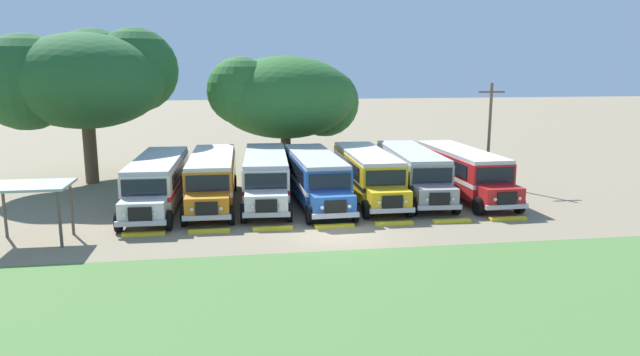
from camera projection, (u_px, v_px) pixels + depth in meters
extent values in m
plane|color=#84755B|center=(338.00, 233.00, 28.06)|extent=(220.00, 220.00, 0.00)
cube|color=#4C7538|center=(381.00, 301.00, 20.00)|extent=(80.00, 11.30, 0.01)
cube|color=silver|center=(159.00, 179.00, 33.20)|extent=(2.77, 9.27, 2.10)
cube|color=red|center=(159.00, 182.00, 33.24)|extent=(2.80, 9.29, 0.24)
cube|color=black|center=(181.00, 169.00, 33.55)|extent=(0.28, 8.00, 0.80)
cube|color=black|center=(136.00, 170.00, 33.25)|extent=(0.28, 8.00, 0.80)
cube|color=#B2B2B7|center=(158.00, 160.00, 32.98)|extent=(2.69, 9.17, 0.22)
cube|color=silver|center=(143.00, 211.00, 28.14)|extent=(2.24, 1.46, 1.05)
cube|color=black|center=(140.00, 214.00, 27.42)|extent=(1.10, 0.13, 0.70)
cube|color=#B7B7BC|center=(140.00, 223.00, 27.46)|extent=(2.40, 0.27, 0.24)
cube|color=black|center=(144.00, 188.00, 28.60)|extent=(2.20, 0.13, 0.84)
cube|color=red|center=(169.00, 167.00, 37.72)|extent=(0.90, 0.09, 1.30)
sphere|color=#EAE5C6|center=(155.00, 214.00, 27.45)|extent=(0.20, 0.20, 0.20)
sphere|color=#EAE5C6|center=(125.00, 215.00, 27.29)|extent=(0.20, 0.20, 0.20)
cylinder|color=black|center=(169.00, 220.00, 28.48)|extent=(0.31, 1.01, 1.00)
cylinder|color=black|center=(119.00, 222.00, 28.20)|extent=(0.31, 1.01, 1.00)
cylinder|color=black|center=(186.00, 186.00, 36.47)|extent=(0.31, 1.01, 1.00)
cylinder|color=black|center=(147.00, 187.00, 36.19)|extent=(0.31, 1.01, 1.00)
cube|color=orange|center=(213.00, 176.00, 34.24)|extent=(2.70, 9.25, 2.10)
cube|color=white|center=(213.00, 179.00, 34.27)|extent=(2.73, 9.27, 0.24)
cube|color=black|center=(234.00, 166.00, 34.59)|extent=(0.22, 8.00, 0.80)
cube|color=black|center=(191.00, 167.00, 34.27)|extent=(0.22, 8.00, 0.80)
cube|color=beige|center=(212.00, 157.00, 34.02)|extent=(2.62, 9.15, 0.22)
cube|color=orange|center=(207.00, 206.00, 29.18)|extent=(2.23, 1.45, 1.05)
cube|color=black|center=(206.00, 209.00, 28.46)|extent=(1.10, 0.12, 0.70)
cube|color=#B7B7BC|center=(207.00, 218.00, 28.50)|extent=(2.40, 0.25, 0.24)
cube|color=black|center=(207.00, 183.00, 29.64)|extent=(2.20, 0.11, 0.84)
cube|color=white|center=(216.00, 165.00, 38.75)|extent=(0.90, 0.08, 1.30)
sphere|color=#EAE5C6|center=(221.00, 209.00, 28.50)|extent=(0.20, 0.20, 0.20)
sphere|color=#EAE5C6|center=(192.00, 210.00, 28.32)|extent=(0.20, 0.20, 0.20)
cylinder|color=black|center=(232.00, 215.00, 29.53)|extent=(0.30, 1.01, 1.00)
cylinder|color=black|center=(184.00, 216.00, 29.23)|extent=(0.30, 1.01, 1.00)
cylinder|color=black|center=(234.00, 183.00, 37.51)|extent=(0.30, 1.01, 1.00)
cylinder|color=black|center=(197.00, 184.00, 37.21)|extent=(0.30, 1.01, 1.00)
cube|color=silver|center=(266.00, 174.00, 34.79)|extent=(3.01, 9.33, 2.10)
cube|color=maroon|center=(266.00, 177.00, 34.82)|extent=(3.05, 9.35, 0.24)
cube|color=black|center=(287.00, 165.00, 35.10)|extent=(0.49, 7.99, 0.80)
cube|color=black|center=(245.00, 166.00, 34.87)|extent=(0.49, 7.99, 0.80)
cube|color=#B2B2B7|center=(265.00, 155.00, 34.57)|extent=(2.93, 9.22, 0.22)
cube|color=silver|center=(266.00, 203.00, 29.71)|extent=(2.28, 1.52, 1.05)
cube|color=black|center=(266.00, 206.00, 28.99)|extent=(1.10, 0.16, 0.70)
cube|color=#B7B7BC|center=(266.00, 215.00, 29.03)|extent=(2.41, 0.34, 0.24)
cube|color=black|center=(266.00, 181.00, 30.17)|extent=(2.20, 0.18, 0.84)
cube|color=maroon|center=(266.00, 163.00, 39.32)|extent=(0.90, 0.11, 1.30)
sphere|color=#EAE5C6|center=(280.00, 206.00, 29.00)|extent=(0.20, 0.20, 0.20)
sphere|color=#EAE5C6|center=(252.00, 207.00, 28.87)|extent=(0.20, 0.20, 0.20)
cylinder|color=black|center=(290.00, 212.00, 30.02)|extent=(0.34, 1.01, 1.00)
cylinder|color=black|center=(243.00, 213.00, 29.80)|extent=(0.34, 1.01, 1.00)
cylinder|color=black|center=(284.00, 181.00, 38.03)|extent=(0.34, 1.01, 1.00)
cylinder|color=black|center=(248.00, 182.00, 37.81)|extent=(0.34, 1.01, 1.00)
cube|color=#23519E|center=(314.00, 175.00, 34.58)|extent=(2.81, 9.28, 2.10)
cube|color=silver|center=(314.00, 178.00, 34.61)|extent=(2.84, 9.30, 0.24)
cube|color=black|center=(334.00, 165.00, 35.00)|extent=(0.31, 8.00, 0.80)
cube|color=black|center=(293.00, 166.00, 34.54)|extent=(0.31, 8.00, 0.80)
cube|color=#B2B2B7|center=(314.00, 156.00, 34.36)|extent=(2.73, 9.18, 0.22)
cube|color=#23519E|center=(333.00, 204.00, 29.57)|extent=(2.25, 1.47, 1.05)
cube|color=black|center=(336.00, 207.00, 28.85)|extent=(1.10, 0.14, 0.70)
cube|color=#B7B7BC|center=(336.00, 216.00, 28.90)|extent=(2.41, 0.28, 0.24)
cube|color=black|center=(330.00, 182.00, 30.02)|extent=(2.20, 0.14, 0.84)
cube|color=silver|center=(302.00, 164.00, 39.06)|extent=(0.90, 0.09, 1.30)
sphere|color=#EAE5C6|center=(350.00, 207.00, 28.93)|extent=(0.20, 0.20, 0.20)
sphere|color=#EAE5C6|center=(322.00, 208.00, 28.68)|extent=(0.20, 0.20, 0.20)
cylinder|color=black|center=(355.00, 212.00, 29.98)|extent=(0.31, 1.01, 1.00)
cylinder|color=black|center=(309.00, 215.00, 29.55)|extent=(0.31, 1.01, 1.00)
cylinder|color=black|center=(324.00, 182.00, 37.89)|extent=(0.31, 1.01, 1.00)
cylinder|color=black|center=(288.00, 183.00, 37.46)|extent=(0.31, 1.01, 1.00)
cube|color=yellow|center=(366.00, 172.00, 35.61)|extent=(2.55, 9.21, 2.10)
cube|color=black|center=(366.00, 174.00, 35.64)|extent=(2.58, 9.23, 0.24)
cube|color=black|center=(385.00, 162.00, 35.99)|extent=(0.08, 8.00, 0.80)
cube|color=black|center=(345.00, 163.00, 35.62)|extent=(0.08, 8.00, 0.80)
cube|color=beige|center=(367.00, 153.00, 35.39)|extent=(2.47, 9.11, 0.22)
cube|color=yellow|center=(389.00, 199.00, 30.57)|extent=(2.21, 1.41, 1.05)
cube|color=black|center=(392.00, 202.00, 29.84)|extent=(1.10, 0.11, 0.70)
cube|color=#B7B7BC|center=(392.00, 211.00, 29.89)|extent=(2.40, 0.21, 0.24)
cube|color=black|center=(386.00, 178.00, 31.02)|extent=(2.20, 0.07, 0.84)
cube|color=black|center=(352.00, 161.00, 40.11)|extent=(0.90, 0.06, 1.30)
sphere|color=#EAE5C6|center=(406.00, 202.00, 29.89)|extent=(0.20, 0.20, 0.20)
sphere|color=#EAE5C6|center=(379.00, 203.00, 29.69)|extent=(0.20, 0.20, 0.20)
cylinder|color=black|center=(410.00, 208.00, 30.93)|extent=(0.29, 1.00, 1.00)
cylinder|color=black|center=(366.00, 209.00, 30.59)|extent=(0.29, 1.00, 1.00)
cylinder|color=black|center=(374.00, 179.00, 38.90)|extent=(0.29, 1.00, 1.00)
cylinder|color=black|center=(339.00, 180.00, 38.55)|extent=(0.29, 1.00, 1.00)
cube|color=#9E9993|center=(411.00, 170.00, 36.29)|extent=(2.95, 9.31, 2.10)
cube|color=#282828|center=(411.00, 172.00, 36.32)|extent=(2.98, 9.33, 0.24)
cube|color=black|center=(429.00, 161.00, 36.61)|extent=(0.43, 7.99, 0.80)
cube|color=black|center=(390.00, 161.00, 36.35)|extent=(0.43, 7.99, 0.80)
cube|color=#B2B2B7|center=(411.00, 151.00, 36.06)|extent=(2.86, 9.21, 0.22)
cube|color=#9E9993|center=(435.00, 197.00, 31.21)|extent=(2.27, 1.51, 1.05)
cube|color=black|center=(440.00, 199.00, 30.49)|extent=(1.10, 0.15, 0.70)
cube|color=#B7B7BC|center=(440.00, 207.00, 30.53)|extent=(2.41, 0.32, 0.24)
cube|color=black|center=(433.00, 176.00, 31.67)|extent=(2.20, 0.17, 0.84)
cube|color=#282828|center=(394.00, 160.00, 40.82)|extent=(0.90, 0.10, 1.30)
sphere|color=#EAE5C6|center=(453.00, 199.00, 30.51)|extent=(0.20, 0.20, 0.20)
sphere|color=#EAE5C6|center=(427.00, 200.00, 30.37)|extent=(0.20, 0.20, 0.20)
cylinder|color=black|center=(456.00, 205.00, 31.53)|extent=(0.33, 1.01, 1.00)
cylinder|color=black|center=(413.00, 206.00, 31.29)|extent=(0.33, 1.01, 1.00)
cylinder|color=black|center=(416.00, 177.00, 39.54)|extent=(0.33, 1.01, 1.00)
cylinder|color=black|center=(382.00, 177.00, 39.30)|extent=(0.33, 1.01, 1.00)
cube|color=red|center=(460.00, 170.00, 36.35)|extent=(2.79, 9.28, 2.10)
cube|color=white|center=(460.00, 172.00, 36.38)|extent=(2.82, 9.30, 0.24)
cube|color=black|center=(477.00, 160.00, 36.77)|extent=(0.30, 8.00, 0.80)
cube|color=black|center=(439.00, 161.00, 36.32)|extent=(0.30, 8.00, 0.80)
cube|color=beige|center=(461.00, 151.00, 36.13)|extent=(2.71, 9.17, 0.22)
cube|color=red|center=(500.00, 196.00, 31.34)|extent=(2.24, 1.47, 1.05)
cube|color=black|center=(507.00, 199.00, 30.62)|extent=(1.10, 0.14, 0.70)
cube|color=#B7B7BC|center=(507.00, 207.00, 30.67)|extent=(2.41, 0.28, 0.24)
cube|color=black|center=(495.00, 175.00, 31.79)|extent=(2.20, 0.13, 0.84)
cube|color=white|center=(433.00, 160.00, 40.83)|extent=(0.90, 0.09, 1.30)
sphere|color=#EAE5C6|center=(520.00, 198.00, 30.70)|extent=(0.20, 0.20, 0.20)
sphere|color=#EAE5C6|center=(495.00, 200.00, 30.45)|extent=(0.20, 0.20, 0.20)
cylinder|color=black|center=(519.00, 204.00, 31.75)|extent=(0.31, 1.01, 1.00)
cylinder|color=black|center=(478.00, 206.00, 31.32)|extent=(0.31, 1.01, 1.00)
cylinder|color=black|center=(458.00, 176.00, 39.66)|extent=(0.31, 1.01, 1.00)
cylinder|color=black|center=(424.00, 178.00, 39.23)|extent=(0.31, 1.01, 1.00)
cube|color=yellow|center=(144.00, 234.00, 27.64)|extent=(2.00, 0.36, 0.15)
cube|color=yellow|center=(209.00, 231.00, 28.09)|extent=(2.00, 0.36, 0.15)
cube|color=yellow|center=(273.00, 229.00, 28.55)|extent=(2.00, 0.36, 0.15)
cube|color=yellow|center=(334.00, 226.00, 29.01)|extent=(2.00, 0.36, 0.15)
cube|color=yellow|center=(394.00, 223.00, 29.46)|extent=(2.00, 0.36, 0.15)
cube|color=yellow|center=(452.00, 221.00, 29.92)|extent=(2.00, 0.36, 0.15)
cube|color=yellow|center=(508.00, 219.00, 30.38)|extent=(2.00, 0.36, 0.15)
cylinder|color=brown|center=(286.00, 151.00, 43.31)|extent=(0.75, 0.75, 3.40)
ellipsoid|color=#286028|center=(285.00, 97.00, 42.54)|extent=(10.30, 8.86, 6.03)
sphere|color=#286028|center=(325.00, 102.00, 44.40)|extent=(5.23, 5.23, 5.23)
sphere|color=#286028|center=(241.00, 91.00, 40.98)|extent=(4.79, 4.79, 4.79)
sphere|color=#286028|center=(281.00, 94.00, 46.01)|extent=(5.16, 5.16, 5.16)
cylinder|color=brown|center=(90.00, 150.00, 39.60)|extent=(0.88, 0.88, 4.56)
ellipsoid|color=#235628|center=(85.00, 81.00, 38.70)|extent=(10.57, 9.75, 6.38)
sphere|color=#235628|center=(136.00, 70.00, 40.31)|extent=(5.87, 5.87, 5.87)
sphere|color=#235628|center=(26.00, 82.00, 37.18)|extent=(6.22, 6.22, 6.22)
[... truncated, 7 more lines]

